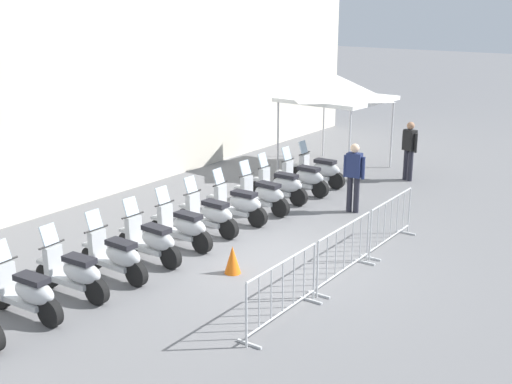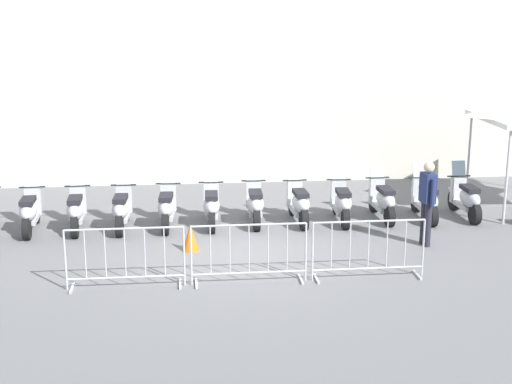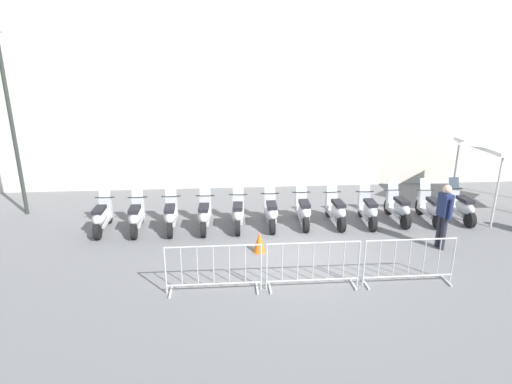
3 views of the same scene
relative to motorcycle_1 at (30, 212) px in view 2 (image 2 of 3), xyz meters
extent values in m
plane|color=slate|center=(4.52, -1.57, -0.45)|extent=(120.00, 120.00, 0.00)
cylinder|color=black|center=(-0.08, 0.70, -0.21)|extent=(0.20, 0.49, 0.48)
cylinder|color=black|center=(0.06, -0.54, -0.21)|extent=(0.20, 0.49, 0.48)
cube|color=#B7BABC|center=(-0.01, 0.08, -0.17)|extent=(0.38, 0.90, 0.10)
ellipsoid|color=#B7BABC|center=(0.02, -0.20, 0.07)|extent=(0.46, 0.88, 0.40)
cube|color=black|center=(0.02, -0.17, 0.29)|extent=(0.35, 0.63, 0.10)
cube|color=#B7BABC|center=(-0.06, 0.51, 0.10)|extent=(0.35, 0.18, 0.60)
cylinder|color=black|center=(-0.06, 0.51, 0.43)|extent=(0.56, 0.10, 0.04)
cube|color=silver|center=(-0.07, 0.56, 0.61)|extent=(0.33, 0.18, 0.35)
cube|color=#B7BABC|center=(-0.08, 0.70, 0.06)|extent=(0.24, 0.34, 0.06)
cylinder|color=black|center=(0.89, 0.77, -0.21)|extent=(0.20, 0.49, 0.48)
cylinder|color=black|center=(1.04, -0.46, -0.21)|extent=(0.20, 0.49, 0.48)
cube|color=#B7BABC|center=(0.97, 0.16, -0.17)|extent=(0.38, 0.89, 0.10)
ellipsoid|color=#B7BABC|center=(1.00, -0.12, 0.07)|extent=(0.46, 0.88, 0.40)
cube|color=black|center=(0.99, -0.09, 0.29)|extent=(0.35, 0.63, 0.10)
cube|color=#B7BABC|center=(0.91, 0.59, 0.10)|extent=(0.35, 0.18, 0.60)
cylinder|color=black|center=(0.91, 0.59, 0.43)|extent=(0.56, 0.10, 0.04)
cube|color=silver|center=(0.91, 0.64, 0.61)|extent=(0.33, 0.18, 0.35)
cube|color=#B7BABC|center=(0.89, 0.77, 0.06)|extent=(0.24, 0.34, 0.06)
cylinder|color=black|center=(1.92, 0.83, -0.21)|extent=(0.16, 0.49, 0.48)
cylinder|color=black|center=(1.97, -0.41, -0.21)|extent=(0.16, 0.49, 0.48)
cube|color=#B7BABC|center=(1.94, 0.21, -0.17)|extent=(0.31, 0.88, 0.10)
ellipsoid|color=#B7BABC|center=(1.95, -0.07, 0.07)|extent=(0.39, 0.85, 0.40)
cube|color=black|center=(1.95, -0.04, 0.29)|extent=(0.30, 0.61, 0.10)
cube|color=#B7BABC|center=(1.92, 0.64, 0.10)|extent=(0.35, 0.15, 0.60)
cylinder|color=black|center=(1.92, 0.64, 0.43)|extent=(0.56, 0.06, 0.04)
cube|color=silver|center=(1.92, 0.69, 0.61)|extent=(0.33, 0.15, 0.35)
cube|color=#B7BABC|center=(1.92, 0.83, 0.06)|extent=(0.21, 0.33, 0.06)
cylinder|color=black|center=(2.91, 0.93, -0.21)|extent=(0.15, 0.48, 0.48)
cylinder|color=black|center=(2.92, -0.31, -0.21)|extent=(0.15, 0.48, 0.48)
cube|color=#B7BABC|center=(2.91, 0.31, -0.17)|extent=(0.29, 0.87, 0.10)
ellipsoid|color=#B7BABC|center=(2.92, 0.03, 0.07)|extent=(0.37, 0.84, 0.40)
cube|color=black|center=(2.92, 0.06, 0.29)|extent=(0.29, 0.60, 0.10)
cube|color=#B7BABC|center=(2.91, 0.75, 0.10)|extent=(0.34, 0.14, 0.60)
cylinder|color=black|center=(2.91, 0.75, 0.43)|extent=(0.56, 0.04, 0.04)
cube|color=silver|center=(2.91, 0.80, 0.61)|extent=(0.32, 0.14, 0.35)
cube|color=#B7BABC|center=(2.91, 0.93, 0.06)|extent=(0.20, 0.32, 0.06)
cylinder|color=black|center=(3.87, 1.03, -0.21)|extent=(0.16, 0.48, 0.48)
cylinder|color=black|center=(3.91, -0.21, -0.21)|extent=(0.16, 0.48, 0.48)
cube|color=#B7BABC|center=(3.89, 0.41, -0.17)|extent=(0.31, 0.88, 0.10)
ellipsoid|color=#B7BABC|center=(3.90, 0.13, 0.07)|extent=(0.39, 0.85, 0.40)
cube|color=black|center=(3.90, 0.16, 0.29)|extent=(0.30, 0.61, 0.10)
cube|color=#B7BABC|center=(3.87, 0.84, 0.10)|extent=(0.34, 0.15, 0.60)
cylinder|color=black|center=(3.87, 0.84, 0.43)|extent=(0.56, 0.06, 0.04)
cube|color=silver|center=(3.87, 0.89, 0.61)|extent=(0.32, 0.15, 0.35)
cube|color=#B7BABC|center=(3.87, 1.03, 0.06)|extent=(0.21, 0.33, 0.06)
cylinder|color=black|center=(4.84, 1.15, -0.21)|extent=(0.15, 0.48, 0.48)
cylinder|color=black|center=(4.88, -0.08, -0.21)|extent=(0.15, 0.48, 0.48)
cube|color=#B7BABC|center=(4.86, 0.54, -0.17)|extent=(0.31, 0.88, 0.10)
ellipsoid|color=#B7BABC|center=(4.87, 0.26, 0.07)|extent=(0.39, 0.85, 0.40)
cube|color=black|center=(4.87, 0.29, 0.29)|extent=(0.30, 0.61, 0.10)
cube|color=#B7BABC|center=(4.85, 0.97, 0.10)|extent=(0.34, 0.15, 0.60)
cylinder|color=black|center=(4.85, 0.97, 0.43)|extent=(0.56, 0.05, 0.04)
cube|color=silver|center=(4.84, 1.02, 0.61)|extent=(0.32, 0.15, 0.35)
cube|color=#B7BABC|center=(4.84, 1.15, 0.06)|extent=(0.21, 0.33, 0.06)
cylinder|color=black|center=(5.77, 1.16, -0.21)|extent=(0.19, 0.49, 0.48)
cylinder|color=black|center=(5.91, -0.07, -0.21)|extent=(0.19, 0.49, 0.48)
cube|color=#B7BABC|center=(5.84, 0.55, -0.17)|extent=(0.37, 0.89, 0.10)
ellipsoid|color=#B7BABC|center=(5.87, 0.27, 0.07)|extent=(0.45, 0.87, 0.40)
cube|color=black|center=(5.87, 0.30, 0.29)|extent=(0.34, 0.63, 0.10)
cube|color=#B7BABC|center=(5.79, 0.98, 0.10)|extent=(0.35, 0.18, 0.60)
cylinder|color=black|center=(5.79, 0.98, 0.43)|extent=(0.56, 0.10, 0.04)
cube|color=silver|center=(5.79, 1.03, 0.61)|extent=(0.33, 0.17, 0.35)
cube|color=#B7BABC|center=(5.77, 1.16, 0.06)|extent=(0.23, 0.34, 0.06)
cylinder|color=black|center=(6.81, 1.20, -0.21)|extent=(0.14, 0.48, 0.48)
cylinder|color=black|center=(6.82, -0.04, -0.21)|extent=(0.14, 0.48, 0.48)
cube|color=#B7BABC|center=(6.82, 0.58, -0.17)|extent=(0.28, 0.87, 0.10)
ellipsoid|color=#B7BABC|center=(6.82, 0.30, 0.07)|extent=(0.36, 0.84, 0.40)
cube|color=black|center=(6.82, 0.33, 0.29)|extent=(0.28, 0.60, 0.10)
cube|color=#B7BABC|center=(6.81, 1.01, 0.10)|extent=(0.34, 0.14, 0.60)
cylinder|color=black|center=(6.81, 1.01, 0.43)|extent=(0.56, 0.04, 0.04)
cube|color=silver|center=(6.81, 1.06, 0.61)|extent=(0.32, 0.14, 0.35)
cube|color=#B7BABC|center=(6.81, 1.20, 0.06)|extent=(0.20, 0.32, 0.06)
cylinder|color=black|center=(7.73, 1.37, -0.21)|extent=(0.18, 0.49, 0.48)
cylinder|color=black|center=(7.83, 0.14, -0.21)|extent=(0.18, 0.49, 0.48)
cube|color=#B7BABC|center=(7.78, 0.76, -0.17)|extent=(0.35, 0.89, 0.10)
ellipsoid|color=#B7BABC|center=(7.81, 0.48, 0.07)|extent=(0.43, 0.87, 0.40)
cube|color=black|center=(7.80, 0.51, 0.29)|extent=(0.33, 0.62, 0.10)
cube|color=#B7BABC|center=(7.75, 1.19, 0.10)|extent=(0.35, 0.17, 0.60)
cylinder|color=black|center=(7.75, 1.19, 0.43)|extent=(0.56, 0.08, 0.04)
cube|color=silver|center=(7.75, 1.24, 0.61)|extent=(0.33, 0.17, 0.35)
cube|color=#B7BABC|center=(7.73, 1.37, 0.06)|extent=(0.23, 0.34, 0.06)
cylinder|color=black|center=(8.75, 1.35, -0.21)|extent=(0.16, 0.48, 0.48)
cylinder|color=black|center=(8.79, 0.11, -0.21)|extent=(0.16, 0.48, 0.48)
cube|color=#B7BABC|center=(8.77, 0.73, -0.17)|extent=(0.31, 0.88, 0.10)
ellipsoid|color=#B7BABC|center=(8.78, 0.45, 0.07)|extent=(0.39, 0.85, 0.40)
cube|color=black|center=(8.77, 0.48, 0.29)|extent=(0.30, 0.61, 0.10)
cube|color=#B7BABC|center=(8.75, 1.17, 0.10)|extent=(0.34, 0.15, 0.60)
cylinder|color=black|center=(8.75, 1.17, 0.43)|extent=(0.56, 0.05, 0.04)
cube|color=silver|center=(8.75, 1.22, 0.61)|extent=(0.32, 0.15, 0.35)
cube|color=#B7BABC|center=(8.75, 1.35, 0.06)|extent=(0.21, 0.33, 0.06)
cylinder|color=black|center=(9.70, 1.47, -0.21)|extent=(0.17, 0.49, 0.48)
cylinder|color=black|center=(9.78, 0.23, -0.21)|extent=(0.17, 0.49, 0.48)
cube|color=#B7BABC|center=(9.74, 0.85, -0.17)|extent=(0.34, 0.88, 0.10)
ellipsoid|color=#B7BABC|center=(9.76, 0.57, 0.07)|extent=(0.41, 0.86, 0.40)
cube|color=black|center=(9.75, 0.60, 0.29)|extent=(0.32, 0.62, 0.10)
cube|color=#B7BABC|center=(9.71, 1.28, 0.10)|extent=(0.35, 0.16, 0.60)
cylinder|color=black|center=(9.71, 1.28, 0.43)|extent=(0.56, 0.07, 0.04)
cube|color=silver|center=(9.71, 1.33, 0.61)|extent=(0.33, 0.16, 0.35)
cube|color=#B7BABC|center=(9.70, 1.47, 0.06)|extent=(0.22, 0.33, 0.06)
cube|color=#B2B5B7|center=(1.61, -3.39, -0.43)|extent=(0.07, 0.44, 0.04)
cube|color=#B2B5B7|center=(3.43, -3.26, -0.43)|extent=(0.07, 0.44, 0.04)
cylinder|color=#B2B5B7|center=(1.53, -3.40, 0.07)|extent=(0.04, 0.04, 1.05)
cylinder|color=#B2B5B7|center=(3.51, -3.26, 0.07)|extent=(0.04, 0.04, 1.05)
cylinder|color=#B2B5B7|center=(2.52, -3.33, 0.60)|extent=(1.99, 0.17, 0.04)
cylinder|color=#B2B5B7|center=(2.52, -3.33, -0.27)|extent=(1.99, 0.17, 0.04)
cylinder|color=#B2B5B7|center=(1.86, -3.37, 0.16)|extent=(0.02, 0.02, 0.87)
cylinder|color=#B2B5B7|center=(2.19, -3.35, 0.16)|extent=(0.02, 0.02, 0.87)
cylinder|color=#B2B5B7|center=(2.52, -3.33, 0.16)|extent=(0.02, 0.02, 0.87)
cylinder|color=#B2B5B7|center=(2.85, -3.30, 0.16)|extent=(0.02, 0.02, 0.87)
cylinder|color=#B2B5B7|center=(3.18, -3.28, 0.16)|extent=(0.02, 0.02, 0.87)
cube|color=#B2B5B7|center=(3.71, -3.24, -0.43)|extent=(0.07, 0.44, 0.04)
cube|color=#B2B5B7|center=(5.54, -3.12, -0.43)|extent=(0.07, 0.44, 0.04)
cylinder|color=#B2B5B7|center=(3.63, -3.25, 0.07)|extent=(0.04, 0.04, 1.05)
cylinder|color=#B2B5B7|center=(5.62, -3.11, 0.07)|extent=(0.04, 0.04, 1.05)
cylinder|color=#B2B5B7|center=(4.63, -3.18, 0.60)|extent=(1.99, 0.17, 0.04)
cylinder|color=#B2B5B7|center=(4.63, -3.18, -0.27)|extent=(1.99, 0.17, 0.04)
cylinder|color=#B2B5B7|center=(3.97, -3.23, 0.16)|extent=(0.02, 0.02, 0.87)
cylinder|color=#B2B5B7|center=(4.30, -3.20, 0.16)|extent=(0.02, 0.02, 0.87)
cylinder|color=#B2B5B7|center=(4.63, -3.18, 0.16)|extent=(0.02, 0.02, 0.87)
cylinder|color=#B2B5B7|center=(4.96, -3.16, 0.16)|extent=(0.02, 0.02, 0.87)
cylinder|color=#B2B5B7|center=(5.29, -3.13, 0.16)|extent=(0.02, 0.02, 0.87)
cube|color=#B2B5B7|center=(5.82, -3.10, -0.43)|extent=(0.07, 0.44, 0.04)
cube|color=#B2B5B7|center=(7.65, -2.97, -0.43)|extent=(0.07, 0.44, 0.04)
cylinder|color=#B2B5B7|center=(5.74, -3.10, 0.07)|extent=(0.04, 0.04, 1.05)
cylinder|color=#B2B5B7|center=(7.73, -2.96, 0.07)|extent=(0.04, 0.04, 1.05)
cylinder|color=#B2B5B7|center=(6.74, -3.03, 0.60)|extent=(1.99, 0.17, 0.04)
cylinder|color=#B2B5B7|center=(6.74, -3.03, -0.27)|extent=(1.99, 0.17, 0.04)
cylinder|color=#B2B5B7|center=(6.07, -3.08, 0.16)|extent=(0.02, 0.02, 0.87)
cylinder|color=#B2B5B7|center=(6.40, -3.06, 0.16)|extent=(0.02, 0.02, 0.87)
cylinder|color=#B2B5B7|center=(6.74, -3.03, 0.16)|extent=(0.02, 0.02, 0.87)
cylinder|color=#B2B5B7|center=(7.07, -3.01, 0.16)|extent=(0.02, 0.02, 0.87)
cylinder|color=#B2B5B7|center=(7.40, -2.99, 0.16)|extent=(0.02, 0.02, 0.87)
cylinder|color=#23232D|center=(8.25, -1.11, 0.00)|extent=(0.14, 0.14, 0.90)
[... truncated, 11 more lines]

